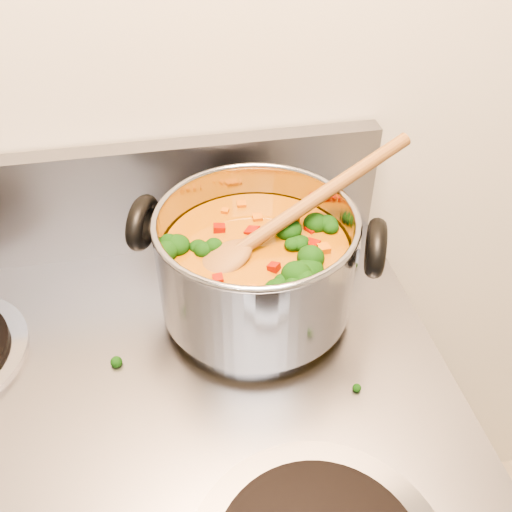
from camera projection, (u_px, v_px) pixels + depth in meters
The scene contains 3 objects.
stockpot at pixel (256, 264), 0.68m from camera, with size 0.30×0.24×0.14m.
wooden_spoon at pixel (273, 228), 0.66m from camera, with size 0.30×0.14×0.11m.
cooktop_crumbs at pixel (228, 326), 0.70m from camera, with size 0.30×0.33×0.01m.
Camera 1 is at (0.10, 0.82, 1.44)m, focal length 40.00 mm.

